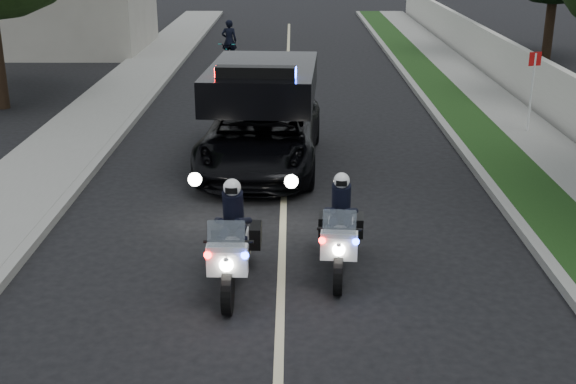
# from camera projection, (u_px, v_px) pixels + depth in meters

# --- Properties ---
(curb_right) EXTENTS (0.20, 60.00, 0.15)m
(curb_right) POSITION_uv_depth(u_px,v_px,m) (473.00, 163.00, 16.08)
(curb_right) COLOR gray
(curb_right) RESTS_ON ground
(grass_verge) EXTENTS (1.20, 60.00, 0.16)m
(grass_verge) POSITION_uv_depth(u_px,v_px,m) (505.00, 163.00, 16.08)
(grass_verge) COLOR #193814
(grass_verge) RESTS_ON ground
(sidewalk_right) EXTENTS (1.40, 60.00, 0.16)m
(sidewalk_right) POSITION_uv_depth(u_px,v_px,m) (564.00, 163.00, 16.07)
(sidewalk_right) COLOR gray
(sidewalk_right) RESTS_ON ground
(curb_left) EXTENTS (0.20, 60.00, 0.15)m
(curb_left) POSITION_uv_depth(u_px,v_px,m) (97.00, 163.00, 16.12)
(curb_left) COLOR gray
(curb_left) RESTS_ON ground
(sidewalk_left) EXTENTS (2.00, 60.00, 0.16)m
(sidewalk_left) POSITION_uv_depth(u_px,v_px,m) (47.00, 163.00, 16.12)
(sidewalk_left) COLOR gray
(sidewalk_left) RESTS_ON ground
(lane_marking) EXTENTS (0.12, 50.00, 0.01)m
(lane_marking) POSITION_uv_depth(u_px,v_px,m) (285.00, 166.00, 16.12)
(lane_marking) COLOR #BFB78C
(lane_marking) RESTS_ON ground
(police_moto_left) EXTENTS (0.70, 1.90, 1.61)m
(police_moto_left) POSITION_uv_depth(u_px,v_px,m) (234.00, 285.00, 10.78)
(police_moto_left) COLOR silver
(police_moto_left) RESTS_ON ground
(police_moto_right) EXTENTS (0.79, 1.85, 1.53)m
(police_moto_right) POSITION_uv_depth(u_px,v_px,m) (339.00, 270.00, 11.27)
(police_moto_right) COLOR silver
(police_moto_right) RESTS_ON ground
(police_suv) EXTENTS (2.72, 5.34, 2.53)m
(police_suv) POSITION_uv_depth(u_px,v_px,m) (262.00, 166.00, 16.14)
(police_suv) COLOR black
(police_suv) RESTS_ON ground
(bicycle) EXTENTS (0.85, 1.84, 0.93)m
(bicycle) POSITION_uv_depth(u_px,v_px,m) (230.00, 67.00, 27.55)
(bicycle) COLOR black
(bicycle) RESTS_ON ground
(cyclist) EXTENTS (0.57, 0.40, 1.53)m
(cyclist) POSITION_uv_depth(u_px,v_px,m) (230.00, 67.00, 27.55)
(cyclist) COLOR black
(cyclist) RESTS_ON ground
(sign_post) EXTENTS (0.43, 0.43, 2.18)m
(sign_post) POSITION_uv_depth(u_px,v_px,m) (526.00, 137.00, 18.37)
(sign_post) COLOR #A30B20
(sign_post) RESTS_ON ground
(tree_right_e) EXTENTS (7.48, 7.48, 9.93)m
(tree_right_e) POSITION_uv_depth(u_px,v_px,m) (545.00, 60.00, 28.86)
(tree_right_e) COLOR black
(tree_right_e) RESTS_ON ground
(tree_left_near) EXTENTS (7.87, 7.87, 11.55)m
(tree_left_near) POSITION_uv_depth(u_px,v_px,m) (4.00, 108.00, 21.30)
(tree_left_near) COLOR #224115
(tree_left_near) RESTS_ON ground
(tree_left_far) EXTENTS (7.12, 7.12, 9.30)m
(tree_left_far) POSITION_uv_depth(u_px,v_px,m) (85.00, 43.00, 33.19)
(tree_left_far) COLOR black
(tree_left_far) RESTS_ON ground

